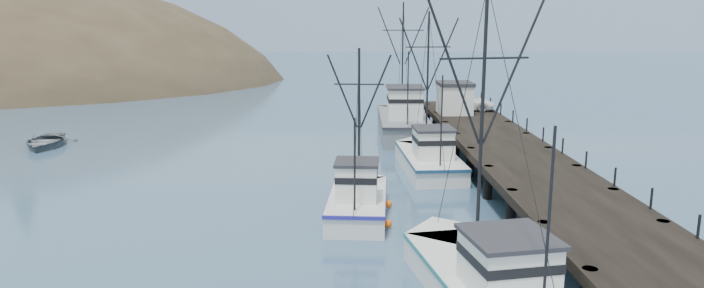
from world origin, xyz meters
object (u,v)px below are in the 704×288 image
object	(u,v)px
pickup_truck	(465,102)
trawler_far	(428,159)
trawler_near	(487,281)
pier_shed	(455,98)
trawler_mid	(358,200)
work_vessel	(403,121)
motorboat	(45,146)
pier	(509,152)

from	to	relation	value
pickup_truck	trawler_far	bearing A→B (deg)	171.00
trawler_near	pier_shed	world-z (taller)	trawler_near
trawler_mid	pickup_truck	world-z (taller)	trawler_mid
work_vessel	pier_shed	bearing A→B (deg)	-6.09
pickup_truck	motorboat	xyz separation A→B (m)	(-35.77, -5.85, -2.73)
trawler_mid	work_vessel	xyz separation A→B (m)	(4.77, 22.41, 0.41)
trawler_mid	pier_shed	world-z (taller)	trawler_mid
work_vessel	pier_shed	xyz separation A→B (m)	(4.52, -0.48, 2.19)
pier	trawler_near	bearing A→B (deg)	-107.59
pier	trawler_mid	world-z (taller)	trawler_mid
motorboat	trawler_near	bearing A→B (deg)	-51.77
trawler_near	pier_shed	size ratio (longest dim) A/B	3.82
trawler_mid	trawler_far	distance (m)	10.95
trawler_mid	pier_shed	distance (m)	23.96
trawler_far	pier_shed	distance (m)	13.22
trawler_far	work_vessel	bearing A→B (deg)	92.12
trawler_far	pier_shed	xyz separation A→B (m)	(4.05, 12.31, 2.60)
trawler_mid	motorboat	world-z (taller)	trawler_mid
pier_shed	pickup_truck	distance (m)	2.58
work_vessel	motorboat	size ratio (longest dim) A/B	2.42
pier_shed	motorboat	distance (m)	34.76
work_vessel	pier	bearing A→B (deg)	-69.13
pier	pier_shed	bearing A→B (deg)	94.35
trawler_near	motorboat	bearing A→B (deg)	135.83
work_vessel	trawler_far	bearing A→B (deg)	-87.88
trawler_mid	motorboat	distance (m)	30.98
pier	trawler_far	world-z (taller)	trawler_far
trawler_near	motorboat	xyz separation A→B (m)	(-29.64, 28.80, -0.82)
trawler_far	motorboat	xyz separation A→B (m)	(-30.34, 8.53, -0.82)
pier	trawler_far	distance (m)	5.54
pier	motorboat	bearing A→B (deg)	163.62
pier_shed	pickup_truck	size ratio (longest dim) A/B	0.61
pier	pickup_truck	size ratio (longest dim) A/B	8.32
trawler_far	motorboat	distance (m)	31.53
trawler_near	pickup_truck	bearing A→B (deg)	79.96
work_vessel	motorboat	xyz separation A→B (m)	(-29.87, -4.26, -1.23)
trawler_far	motorboat	world-z (taller)	trawler_far
work_vessel	motorboat	distance (m)	30.19
trawler_near	trawler_mid	bearing A→B (deg)	113.12
pier	trawler_near	size ratio (longest dim) A/B	3.60
trawler_far	motorboat	size ratio (longest dim) A/B	1.92
trawler_mid	pier_shed	bearing A→B (deg)	67.04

